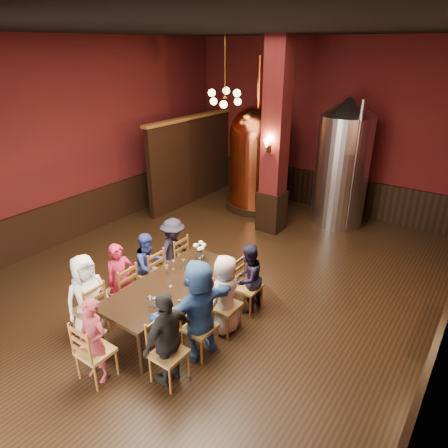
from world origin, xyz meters
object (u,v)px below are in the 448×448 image
Objects in this scene: steel_vessel at (342,163)px; dining_table at (171,286)px; person_2 at (149,265)px; person_0 at (87,296)px; copper_kettle at (257,157)px; rose_vase at (199,248)px; person_1 at (121,280)px.

dining_table is at bearing -97.27° from steel_vessel.
person_2 is 5.54m from steel_vessel.
person_0 is 1.33m from person_2.
person_0 is (-0.85, -1.00, 0.02)m from dining_table.
person_2 is at bearing -81.59° from copper_kettle.
rose_vase is (-0.08, 0.85, 0.30)m from dining_table.
steel_vessel is at bearing 80.45° from rose_vase.
dining_table is 1.82× the size of person_1.
person_0 is at bearing -162.63° from person_1.
steel_vessel is at bearing -2.40° from person_0.
copper_kettle is (-0.73, 4.95, 0.84)m from person_2.
steel_vessel is at bearing 82.72° from dining_table.
person_2 is (-0.85, 0.33, -0.06)m from dining_table.
steel_vessel is at bearing 7.11° from copper_kettle.
dining_table is 5.56m from copper_kettle.
dining_table is 0.91m from person_2.
copper_kettle reaches higher than rose_vase.
steel_vessel is (1.56, 5.89, 0.94)m from person_1.
dining_table is 0.60× the size of copper_kettle.
person_0 is 0.67m from person_1.
rose_vase is at bearing -71.31° from copper_kettle.
rose_vase is (0.77, 0.52, 0.36)m from person_2.
steel_vessel is 8.67× the size of rose_vase.
rose_vase is at bearing -11.56° from person_0.
rose_vase is (0.77, 1.85, 0.29)m from person_0.
rose_vase is at bearing -99.55° from steel_vessel.
person_2 is (-0.00, 1.33, -0.08)m from person_0.
person_2 is at bearing 10.98° from person_0.
steel_vessel reaches higher than rose_vase.
person_1 is 0.66m from person_2.
dining_table is 1.91× the size of person_2.
person_2 reaches higher than rose_vase.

